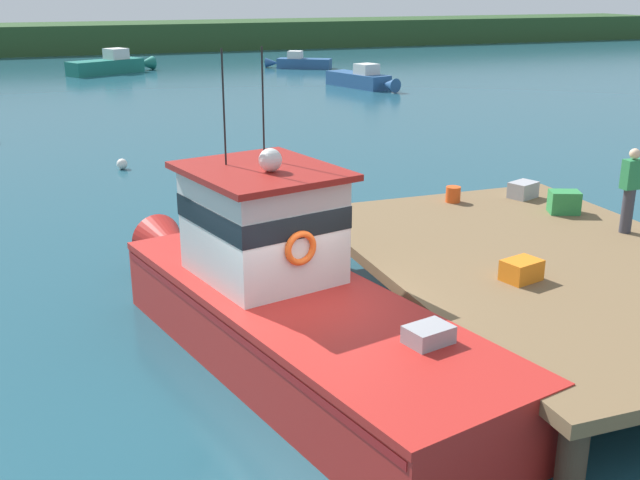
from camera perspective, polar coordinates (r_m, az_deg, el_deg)
name	(u,v)px	position (r m, az deg, el deg)	size (l,w,h in m)	color
ground_plane	(288,366)	(12.25, -2.43, -9.37)	(200.00, 200.00, 0.00)	#1E4C5B
dock	(550,266)	(13.89, 16.73, -1.87)	(6.00, 9.00, 1.20)	#4C3D2D
main_fishing_boat	(284,299)	(12.13, -2.69, -4.40)	(4.38, 9.95, 4.80)	red
crate_stack_near_edge	(523,190)	(17.63, 14.87, 3.62)	(0.60, 0.44, 0.35)	#9E9EA3
crate_single_by_cleat	(521,270)	(12.70, 14.75, -2.18)	(0.60, 0.44, 0.34)	orange
crate_single_far	(564,202)	(16.66, 17.70, 2.70)	(0.60, 0.44, 0.47)	#2D8442
bait_bucket	(453,194)	(16.95, 9.87, 3.36)	(0.32, 0.32, 0.34)	#E04C19
deckhand_by_the_boat	(630,189)	(15.59, 22.07, 3.55)	(0.36, 0.22, 1.63)	#383842
moored_boat_mid_harbor	(111,65)	(54.26, -15.25, 12.45)	(6.18, 4.07, 1.61)	#196B5B
moored_boat_outer_mooring	(362,79)	(45.19, 3.16, 11.84)	(2.62, 5.51, 1.38)	#285184
moored_boat_near_channel	(300,62)	(55.74, -1.52, 13.07)	(4.50, 3.26, 1.20)	#285184
mooring_buoy_spare_mooring	(122,164)	(25.77, -14.50, 5.50)	(0.34, 0.34, 0.34)	silver
far_shoreline	(71,38)	(72.55, -18.04, 14.10)	(120.00, 8.00, 2.40)	#284723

